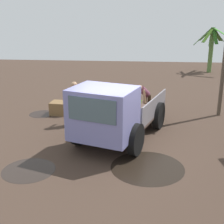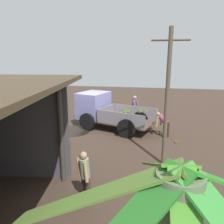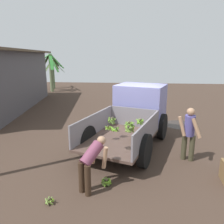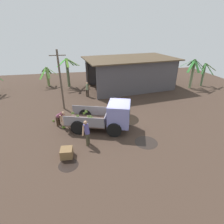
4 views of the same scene
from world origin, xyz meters
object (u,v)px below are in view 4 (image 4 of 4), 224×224
utility_pole (61,80)px  person_worker_loading (60,117)px  person_foreground_visitor (87,132)px  banana_bunch_on_ground_0 (53,121)px  wooden_crate_0 (67,153)px  cargo_truck (112,115)px  person_bystander_near_shed (87,89)px  banana_bunch_on_ground_1 (64,127)px

utility_pole → person_worker_loading: (-0.08, -3.09, -1.88)m
person_foreground_visitor → banana_bunch_on_ground_0: person_foreground_visitor is taller
person_worker_loading → wooden_crate_0: 3.61m
cargo_truck → person_worker_loading: cargo_truck is taller
person_foreground_visitor → wooden_crate_0: person_foreground_visitor is taller
cargo_truck → person_bystander_near_shed: 7.00m
utility_pole → person_bystander_near_shed: utility_pole is taller
person_foreground_visitor → banana_bunch_on_ground_0: bearing=-33.7°
cargo_truck → person_bystander_near_shed: size_ratio=3.10×
person_worker_loading → wooden_crate_0: person_worker_loading is taller
person_worker_loading → person_bystander_near_shed: (2.35, 5.79, 0.10)m
person_worker_loading → person_foreground_visitor: bearing=-20.1°
banana_bunch_on_ground_0 → wooden_crate_0: 4.50m
utility_pole → wooden_crate_0: (0.47, -6.62, -2.36)m
banana_bunch_on_ground_1 → person_foreground_visitor: bearing=-55.8°
person_worker_loading → banana_bunch_on_ground_0: bearing=163.6°
utility_pole → person_worker_loading: 3.61m
cargo_truck → wooden_crate_0: size_ratio=7.26×
cargo_truck → wooden_crate_0: bearing=-122.7°
utility_pole → wooden_crate_0: utility_pole is taller
person_bystander_near_shed → banana_bunch_on_ground_1: 6.52m
person_worker_loading → banana_bunch_on_ground_1: bearing=-21.7°
cargo_truck → utility_pole: size_ratio=0.94×
cargo_truck → banana_bunch_on_ground_0: cargo_truck is taller
cargo_truck → person_foreground_visitor: size_ratio=2.86×
person_worker_loading → banana_bunch_on_ground_0: size_ratio=5.75×
banana_bunch_on_ground_0 → banana_bunch_on_ground_1: (0.82, -1.13, 0.01)m
utility_pole → person_bystander_near_shed: bearing=49.9°
cargo_truck → banana_bunch_on_ground_1: cargo_truck is taller
person_bystander_near_shed → wooden_crate_0: person_bystander_near_shed is taller
utility_pole → person_foreground_visitor: utility_pole is taller
person_bystander_near_shed → wooden_crate_0: (-1.80, -9.33, -0.58)m
person_foreground_visitor → banana_bunch_on_ground_1: bearing=-34.3°
utility_pole → person_bystander_near_shed: (2.27, 2.70, -1.78)m
cargo_truck → utility_pole: utility_pole is taller
utility_pole → person_foreground_visitor: size_ratio=3.05×
banana_bunch_on_ground_0 → banana_bunch_on_ground_1: bearing=-53.8°
banana_bunch_on_ground_1 → cargo_truck: bearing=-12.7°
person_bystander_near_shed → banana_bunch_on_ground_0: person_bystander_near_shed is taller
cargo_truck → banana_bunch_on_ground_1: size_ratio=17.08×
utility_pole → person_worker_loading: bearing=-91.5°
person_bystander_near_shed → wooden_crate_0: size_ratio=2.34×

